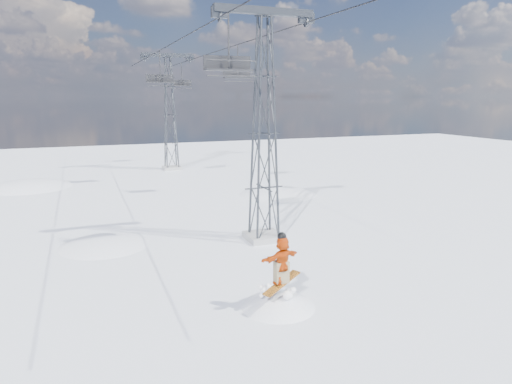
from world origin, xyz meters
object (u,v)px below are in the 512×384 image
lift_tower_far (170,115)px  lift_chair_near (228,65)px  snowboarder_jump (278,348)px  lift_tower_near (264,134)px

lift_tower_far → lift_chair_near: (-2.20, -26.19, 3.21)m
snowboarder_jump → lift_tower_far: bearing=85.7°
lift_tower_far → lift_chair_near: lift_tower_far is taller
lift_tower_far → lift_chair_near: bearing=-94.8°
lift_tower_far → snowboarder_jump: (-2.44, -32.39, -7.10)m
lift_tower_near → snowboarder_jump: bearing=-108.3°
snowboarder_jump → lift_chair_near: lift_chair_near is taller
lift_tower_far → lift_chair_near: 26.48m
lift_tower_near → lift_tower_far: (0.00, 25.00, 0.00)m
lift_tower_near → lift_chair_near: (-2.20, -1.19, 3.21)m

